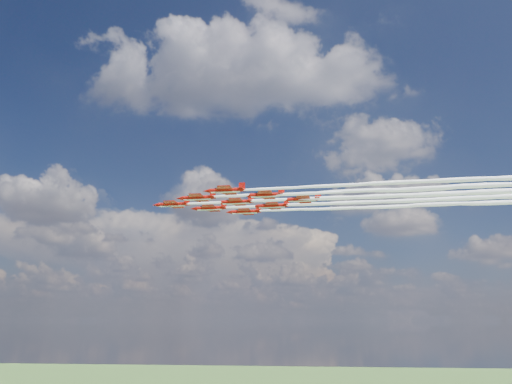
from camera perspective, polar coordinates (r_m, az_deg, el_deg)
jet_lead at (r=151.41m, az=12.70°, el=-0.52°), size 129.21×12.12×3.03m
jet_row2_port at (r=145.43m, az=16.88°, el=0.33°), size 129.21×12.12×3.03m
jet_row2_starb at (r=159.32m, az=16.27°, el=-0.98°), size 129.21×12.12×3.03m
jet_row3_port at (r=140.31m, az=21.38°, el=1.24°), size 129.21×12.12×3.03m
jet_row3_centre at (r=153.99m, az=20.35°, el=-0.19°), size 129.21×12.12×3.03m
jet_row3_starb at (r=167.80m, az=19.49°, el=-1.40°), size 129.21×12.12×3.03m
jet_row4_port at (r=149.53m, az=24.70°, el=0.65°), size 129.21×12.12×3.03m
jet_row4_starb at (r=163.08m, az=23.45°, el=-0.66°), size 129.21×12.12×3.03m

